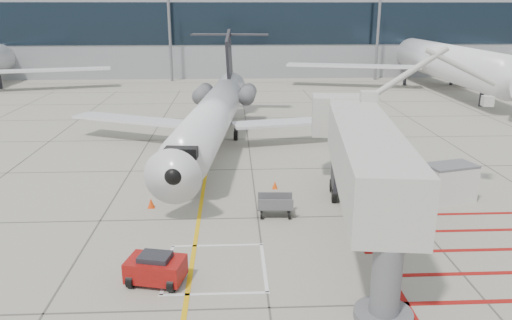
{
  "coord_description": "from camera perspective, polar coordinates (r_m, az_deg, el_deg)",
  "views": [
    {
      "loc": [
        -1.21,
        -19.53,
        10.36
      ],
      "look_at": [
        0.0,
        6.0,
        2.5
      ],
      "focal_mm": 35.0,
      "sensor_mm": 36.0,
      "label": 1
    }
  ],
  "objects": [
    {
      "name": "ground_plane",
      "position": [
        22.14,
        0.75,
        -10.81
      ],
      "size": [
        260.0,
        260.0,
        0.0
      ],
      "primitive_type": "plane",
      "color": "gray",
      "rests_on": "ground"
    },
    {
      "name": "regional_jet",
      "position": [
        34.73,
        -5.7,
        6.55
      ],
      "size": [
        27.62,
        33.32,
        8.11
      ],
      "primitive_type": null,
      "rotation": [
        0.0,
        0.0,
        -0.1
      ],
      "color": "silver",
      "rests_on": "ground_plane"
    },
    {
      "name": "jet_bridge",
      "position": [
        22.58,
        12.5,
        -0.94
      ],
      "size": [
        10.49,
        18.53,
        7.05
      ],
      "primitive_type": null,
      "rotation": [
        0.0,
        0.0,
        -0.13
      ],
      "color": "beige",
      "rests_on": "ground_plane"
    },
    {
      "name": "pushback_tug",
      "position": [
        20.25,
        -11.39,
        -11.97
      ],
      "size": [
        2.44,
        1.82,
        1.28
      ],
      "primitive_type": null,
      "rotation": [
        0.0,
        0.0,
        -0.23
      ],
      "color": "maroon",
      "rests_on": "ground_plane"
    },
    {
      "name": "baggage_cart",
      "position": [
        25.82,
        2.21,
        -5.2
      ],
      "size": [
        1.87,
        1.24,
        1.14
      ],
      "primitive_type": null,
      "rotation": [
        0.0,
        0.0,
        -0.06
      ],
      "color": "#515156",
      "rests_on": "ground_plane"
    },
    {
      "name": "ground_power_unit",
      "position": [
        29.54,
        21.19,
        -2.46
      ],
      "size": [
        3.0,
        2.21,
        2.12
      ],
      "primitive_type": null,
      "rotation": [
        0.0,
        0.0,
        0.26
      ],
      "color": "silver",
      "rests_on": "ground_plane"
    },
    {
      "name": "cone_nose",
      "position": [
        27.5,
        -11.91,
        -4.83
      ],
      "size": [
        0.38,
        0.38,
        0.53
      ],
      "primitive_type": "cone",
      "color": "#DF3E0B",
      "rests_on": "ground_plane"
    },
    {
      "name": "cone_side",
      "position": [
        29.71,
        2.17,
        -2.85
      ],
      "size": [
        0.33,
        0.33,
        0.46
      ],
      "primitive_type": "cone",
      "color": "#ED4D0C",
      "rests_on": "ground_plane"
    },
    {
      "name": "terminal_building",
      "position": [
        90.29,
        4.57,
        14.91
      ],
      "size": [
        180.0,
        28.0,
        14.0
      ],
      "primitive_type": "cube",
      "color": "gray",
      "rests_on": "ground_plane"
    },
    {
      "name": "terminal_glass_band",
      "position": [
        76.34,
        5.93,
        15.24
      ],
      "size": [
        180.0,
        0.1,
        6.0
      ],
      "primitive_type": "cube",
      "color": "black",
      "rests_on": "ground_plane"
    },
    {
      "name": "bg_aircraft_c",
      "position": [
        70.98,
        20.18,
        13.01
      ],
      "size": [
        39.32,
        43.68,
        13.11
      ],
      "primitive_type": null,
      "color": "silver",
      "rests_on": "ground_plane"
    }
  ]
}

